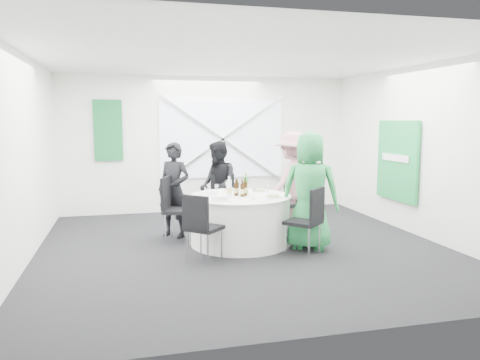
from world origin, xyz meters
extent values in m
plane|color=black|center=(0.00, 0.00, 0.00)|extent=(6.00, 6.00, 0.00)
plane|color=white|center=(0.00, 0.00, 2.80)|extent=(6.00, 6.00, 0.00)
plane|color=white|center=(0.00, 3.00, 1.40)|extent=(6.00, 0.00, 6.00)
plane|color=white|center=(0.00, -3.00, 1.40)|extent=(6.00, 0.00, 6.00)
plane|color=white|center=(-3.00, 0.00, 1.40)|extent=(0.00, 6.00, 6.00)
plane|color=white|center=(3.00, 0.00, 1.40)|extent=(0.00, 6.00, 6.00)
cube|color=silver|center=(0.30, 2.96, 1.50)|extent=(2.60, 0.03, 1.60)
cube|color=silver|center=(0.30, 2.92, 1.50)|extent=(2.63, 0.05, 1.84)
cube|color=silver|center=(0.30, 2.92, 1.50)|extent=(2.63, 0.05, 1.84)
cube|color=#136235|center=(-2.00, 2.95, 1.70)|extent=(0.55, 0.04, 1.20)
cube|color=green|center=(2.94, 0.60, 1.20)|extent=(0.05, 1.20, 1.40)
cylinder|color=silver|center=(0.00, 0.20, 0.37)|extent=(1.52, 1.52, 0.74)
cylinder|color=silver|center=(0.00, 0.20, 0.75)|extent=(1.56, 1.56, 0.02)
cube|color=black|center=(-0.03, 1.15, 0.47)|extent=(0.45, 0.45, 0.05)
cube|color=black|center=(-0.03, 1.36, 0.73)|extent=(0.42, 0.05, 0.47)
cylinder|color=silver|center=(0.14, 1.34, 0.22)|extent=(0.02, 0.02, 0.45)
cylinder|color=silver|center=(-0.21, 1.33, 0.22)|extent=(0.02, 0.02, 0.45)
cylinder|color=silver|center=(0.16, 0.98, 0.22)|extent=(0.02, 0.02, 0.45)
cylinder|color=silver|center=(-0.20, 0.97, 0.22)|extent=(0.02, 0.02, 0.45)
cube|color=black|center=(-0.88, 0.55, 0.50)|extent=(0.61, 0.61, 0.06)
cube|color=black|center=(-1.09, 0.63, 0.78)|extent=(0.20, 0.43, 0.50)
cylinder|color=silver|center=(-0.99, 0.79, 0.24)|extent=(0.02, 0.02, 0.48)
cylinder|color=silver|center=(-1.13, 0.44, 0.24)|extent=(0.02, 0.02, 0.48)
cylinder|color=silver|center=(-0.64, 0.66, 0.24)|extent=(0.02, 0.02, 0.48)
cylinder|color=silver|center=(-0.78, 0.30, 0.24)|extent=(0.02, 0.02, 0.48)
cube|color=black|center=(0.94, 0.76, 0.49)|extent=(0.62, 0.62, 0.05)
cube|color=black|center=(1.13, 0.87, 0.75)|extent=(0.26, 0.39, 0.49)
cylinder|color=silver|center=(1.20, 0.70, 0.23)|extent=(0.02, 0.02, 0.46)
cylinder|color=silver|center=(1.01, 1.01, 0.23)|extent=(0.02, 0.02, 0.46)
cylinder|color=silver|center=(0.88, 0.51, 0.23)|extent=(0.02, 0.02, 0.46)
cylinder|color=silver|center=(0.69, 0.82, 0.23)|extent=(0.02, 0.02, 0.46)
cube|color=black|center=(0.73, -0.58, 0.47)|extent=(0.63, 0.63, 0.05)
cube|color=black|center=(0.87, -0.74, 0.74)|extent=(0.34, 0.32, 0.47)
cylinder|color=silver|center=(0.72, -0.84, 0.23)|extent=(0.02, 0.02, 0.45)
cylinder|color=silver|center=(0.98, -0.59, 0.23)|extent=(0.02, 0.02, 0.45)
cylinder|color=silver|center=(0.47, -0.57, 0.23)|extent=(0.02, 0.02, 0.45)
cylinder|color=silver|center=(0.74, -0.33, 0.23)|extent=(0.02, 0.02, 0.45)
cube|color=black|center=(-0.68, -0.52, 0.45)|extent=(0.60, 0.60, 0.05)
cube|color=black|center=(-0.82, -0.67, 0.70)|extent=(0.32, 0.31, 0.45)
cylinder|color=silver|center=(-0.92, -0.53, 0.22)|extent=(0.02, 0.02, 0.43)
cylinder|color=silver|center=(-0.67, -0.76, 0.22)|extent=(0.02, 0.02, 0.43)
cylinder|color=silver|center=(-0.69, -0.28, 0.22)|extent=(0.02, 0.02, 0.43)
cylinder|color=silver|center=(-0.44, -0.51, 0.22)|extent=(0.02, 0.02, 0.43)
imported|color=black|center=(-0.93, 0.90, 0.78)|extent=(0.68, 0.64, 1.55)
imported|color=black|center=(-0.12, 1.30, 0.77)|extent=(0.49, 0.79, 1.55)
imported|color=#B97783|center=(1.08, 0.78, 0.86)|extent=(1.22, 0.98, 1.71)
imported|color=#278F48|center=(0.94, -0.30, 0.87)|extent=(1.01, 0.89, 1.75)
cylinder|color=white|center=(0.01, 0.78, 0.77)|extent=(0.28, 0.28, 0.01)
cylinder|color=white|center=(-0.46, 0.45, 0.77)|extent=(0.29, 0.29, 0.01)
cylinder|color=white|center=(0.40, 0.49, 0.77)|extent=(0.26, 0.26, 0.01)
cylinder|color=#90A75A|center=(0.40, 0.49, 0.79)|extent=(0.17, 0.17, 0.02)
cylinder|color=white|center=(0.43, -0.10, 0.77)|extent=(0.27, 0.27, 0.01)
cylinder|color=#90A75A|center=(0.43, -0.10, 0.79)|extent=(0.18, 0.18, 0.02)
cylinder|color=white|center=(-0.39, -0.17, 0.77)|extent=(0.28, 0.28, 0.01)
cube|color=silver|center=(-0.40, -0.18, 0.80)|extent=(0.23, 0.19, 0.05)
cylinder|color=#3D230B|center=(-0.06, 0.20, 0.86)|extent=(0.06, 0.06, 0.20)
cylinder|color=#3D230B|center=(-0.06, 0.20, 0.99)|extent=(0.02, 0.02, 0.06)
cylinder|color=#CDBC6C|center=(-0.06, 0.20, 0.84)|extent=(0.06, 0.06, 0.07)
cylinder|color=#3D230B|center=(-0.01, 0.33, 0.85)|extent=(0.06, 0.06, 0.19)
cylinder|color=#3D230B|center=(-0.01, 0.33, 0.98)|extent=(0.02, 0.02, 0.06)
cylinder|color=#CDBC6C|center=(-0.01, 0.33, 0.84)|extent=(0.06, 0.06, 0.07)
cylinder|color=#3D230B|center=(0.07, 0.16, 0.87)|extent=(0.06, 0.06, 0.22)
cylinder|color=#3D230B|center=(0.07, 0.16, 1.01)|extent=(0.02, 0.02, 0.06)
cylinder|color=#CDBC6C|center=(0.07, 0.16, 0.85)|extent=(0.06, 0.06, 0.08)
cylinder|color=#3D230B|center=(0.01, 0.08, 0.86)|extent=(0.06, 0.06, 0.20)
cylinder|color=#3D230B|center=(0.01, 0.08, 0.99)|extent=(0.02, 0.02, 0.06)
cylinder|color=#CDBC6C|center=(0.01, 0.08, 0.84)|extent=(0.06, 0.06, 0.07)
cylinder|color=green|center=(0.13, 0.34, 0.90)|extent=(0.08, 0.08, 0.27)
cylinder|color=green|center=(0.13, 0.34, 1.06)|extent=(0.03, 0.03, 0.06)
cylinder|color=#CDBC6C|center=(0.13, 0.34, 0.87)|extent=(0.08, 0.08, 0.10)
cylinder|color=white|center=(-0.19, 0.13, 0.89)|extent=(0.08, 0.08, 0.25)
cylinder|color=white|center=(-0.19, 0.13, 1.04)|extent=(0.03, 0.03, 0.06)
cylinder|color=#CDBC6C|center=(-0.19, 0.13, 0.86)|extent=(0.08, 0.08, 0.09)
cylinder|color=white|center=(-0.13, 0.51, 0.76)|extent=(0.06, 0.06, 0.00)
cylinder|color=white|center=(-0.13, 0.51, 0.81)|extent=(0.01, 0.01, 0.10)
cone|color=white|center=(-0.13, 0.51, 0.89)|extent=(0.07, 0.07, 0.08)
cylinder|color=white|center=(0.04, 0.59, 0.76)|extent=(0.06, 0.06, 0.00)
cylinder|color=white|center=(0.04, 0.59, 0.81)|extent=(0.01, 0.01, 0.10)
cone|color=white|center=(0.04, 0.59, 0.89)|extent=(0.07, 0.07, 0.08)
cylinder|color=white|center=(-0.35, 0.27, 0.76)|extent=(0.06, 0.06, 0.00)
cylinder|color=white|center=(-0.35, 0.27, 0.81)|extent=(0.01, 0.01, 0.10)
cone|color=white|center=(-0.35, 0.27, 0.89)|extent=(0.07, 0.07, 0.08)
cylinder|color=white|center=(0.12, -0.13, 0.76)|extent=(0.06, 0.06, 0.00)
cylinder|color=white|center=(0.12, -0.13, 0.81)|extent=(0.01, 0.01, 0.10)
cone|color=white|center=(0.12, -0.13, 0.89)|extent=(0.07, 0.07, 0.08)
cylinder|color=white|center=(0.38, 0.00, 0.76)|extent=(0.06, 0.06, 0.00)
cylinder|color=white|center=(0.38, 0.00, 0.81)|extent=(0.01, 0.01, 0.10)
cone|color=white|center=(0.38, 0.00, 0.89)|extent=(0.07, 0.07, 0.08)
cube|color=silver|center=(-0.36, 0.65, 0.76)|extent=(0.10, 0.13, 0.01)
cube|color=silver|center=(-0.56, 0.34, 0.76)|extent=(0.09, 0.14, 0.01)
cube|color=silver|center=(-0.53, -0.03, 0.76)|extent=(0.11, 0.12, 0.01)
cube|color=silver|center=(-0.29, -0.30, 0.76)|extent=(0.11, 0.12, 0.01)
cube|color=silver|center=(0.31, -0.29, 0.76)|extent=(0.11, 0.12, 0.01)
cube|color=silver|center=(0.51, -0.07, 0.76)|extent=(0.12, 0.12, 0.01)
camera|label=1|loc=(-1.70, -6.66, 1.93)|focal=35.00mm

